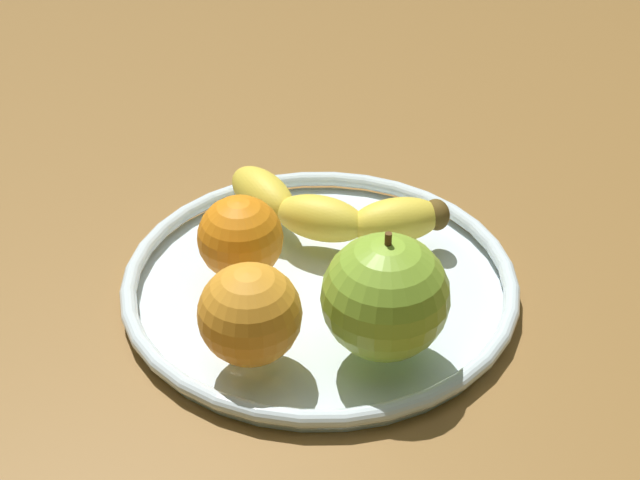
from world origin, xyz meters
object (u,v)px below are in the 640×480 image
banana (330,211)px  orange_back_left (251,315)px  fruit_bowl (320,283)px  apple (385,297)px  orange_back_right (240,238)px

banana → orange_back_left: orange_back_left is taller
fruit_bowl → orange_back_left: size_ratio=4.30×
fruit_bowl → apple: apple is taller
banana → apple: size_ratio=2.04×
apple → orange_back_left: (-7.22, -4.67, -0.80)cm
banana → orange_back_right: 8.55cm
banana → orange_back_left: size_ratio=2.77×
banana → orange_back_left: 15.25cm
orange_back_left → orange_back_right: (-5.19, 7.23, -0.29)cm
fruit_bowl → orange_back_left: orange_back_left is taller
apple → fruit_bowl: bearing=145.4°
apple → orange_back_right: 12.72cm
banana → orange_back_right: (-3.23, -7.80, 1.35)cm
orange_back_left → apple: bearing=32.9°
fruit_bowl → banana: 6.21cm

